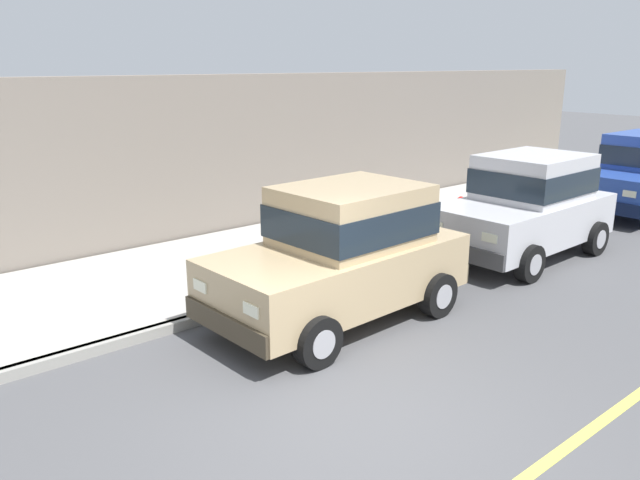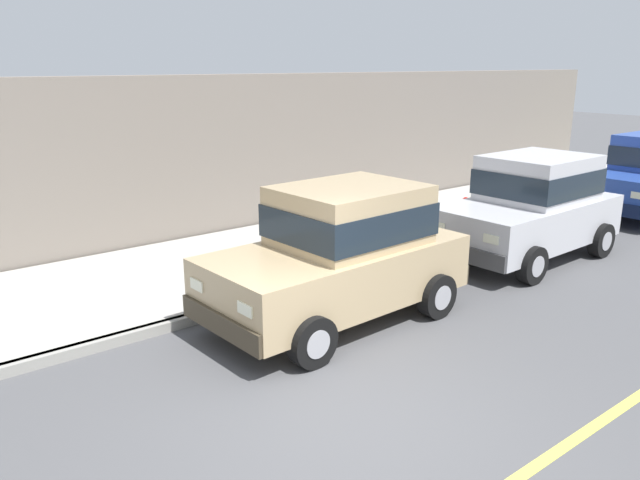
% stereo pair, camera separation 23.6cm
% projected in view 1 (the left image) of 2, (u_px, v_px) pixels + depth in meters
% --- Properties ---
extents(ground_plane, '(80.00, 80.00, 0.00)m').
position_uv_depth(ground_plane, '(357.00, 421.00, 6.31)').
color(ground_plane, '#4C4C4F').
extents(curb, '(0.16, 64.00, 0.14)m').
position_uv_depth(curb, '(198.00, 319.00, 8.64)').
color(curb, gray).
rests_on(curb, ground).
extents(sidewalk, '(3.60, 64.00, 0.14)m').
position_uv_depth(sidewalk, '(141.00, 285.00, 9.96)').
color(sidewalk, '#A8A59E').
rests_on(sidewalk, ground).
extents(car_tan_hatchback, '(2.06, 3.86, 1.88)m').
position_uv_depth(car_tan_hatchback, '(343.00, 252.00, 8.60)').
color(car_tan_hatchback, tan).
rests_on(car_tan_hatchback, ground).
extents(car_silver_hatchback, '(2.01, 3.83, 1.88)m').
position_uv_depth(car_silver_hatchback, '(527.00, 205.00, 11.46)').
color(car_silver_hatchback, '#BCBCC1').
rests_on(car_silver_hatchback, ground).
extents(dog_grey, '(0.63, 0.50, 0.49)m').
position_uv_depth(dog_grey, '(296.00, 237.00, 11.36)').
color(dog_grey, '#999691').
rests_on(dog_grey, sidewalk).
extents(fire_hydrant, '(0.34, 0.24, 0.72)m').
position_uv_depth(fire_hydrant, '(460.00, 215.00, 12.80)').
color(fire_hydrant, red).
rests_on(fire_hydrant, sidewalk).
extents(building_facade, '(0.50, 20.00, 3.26)m').
position_uv_depth(building_facade, '(327.00, 145.00, 14.63)').
color(building_facade, slate).
rests_on(building_facade, ground).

